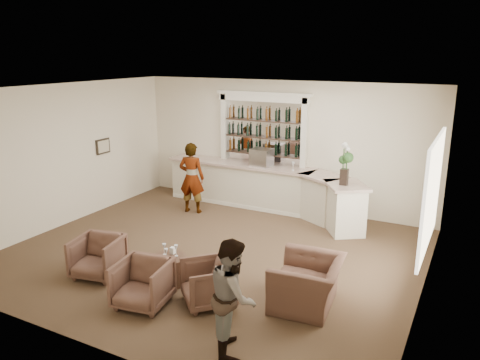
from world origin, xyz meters
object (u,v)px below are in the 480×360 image
(bar_counter, at_px, (267,189))
(espresso_machine, at_px, (262,157))
(armchair_left, at_px, (98,257))
(cocktail_table, at_px, (170,270))
(armchair_center, at_px, (143,284))
(sommelier, at_px, (192,178))
(armchair_far, at_px, (307,283))
(flower_vase, at_px, (345,161))
(armchair_right, at_px, (208,283))
(guest, at_px, (233,296))

(bar_counter, height_order, espresso_machine, espresso_machine)
(armchair_left, distance_m, espresso_machine, 5.09)
(cocktail_table, relative_size, armchair_center, 0.74)
(sommelier, height_order, armchair_far, sommelier)
(armchair_far, height_order, espresso_machine, espresso_machine)
(espresso_machine, distance_m, flower_vase, 2.50)
(sommelier, xyz_separation_m, armchair_right, (2.74, -3.71, -0.54))
(cocktail_table, height_order, flower_vase, flower_vase)
(armchair_center, bearing_deg, armchair_left, 152.82)
(armchair_center, height_order, espresso_machine, espresso_machine)
(armchair_right, bearing_deg, armchair_left, -133.82)
(cocktail_table, xyz_separation_m, guest, (1.91, -1.16, 0.56))
(cocktail_table, relative_size, flower_vase, 0.65)
(guest, relative_size, espresso_machine, 3.15)
(armchair_right, height_order, flower_vase, flower_vase)
(sommelier, bearing_deg, armchair_far, 132.38)
(guest, height_order, armchair_far, guest)
(espresso_machine, bearing_deg, flower_vase, -13.68)
(bar_counter, distance_m, espresso_machine, 0.82)
(armchair_center, relative_size, armchair_far, 0.70)
(sommelier, height_order, armchair_center, sommelier)
(guest, bearing_deg, armchair_center, 49.82)
(armchair_center, bearing_deg, armchair_right, 20.71)
(sommelier, relative_size, armchair_right, 2.28)
(armchair_left, bearing_deg, cocktail_table, 4.15)
(armchair_right, bearing_deg, sommelier, 170.31)
(armchair_center, relative_size, armchair_right, 1.05)
(guest, bearing_deg, flower_vase, -31.14)
(armchair_right, relative_size, espresso_machine, 1.55)
(cocktail_table, bearing_deg, espresso_machine, 94.13)
(sommelier, distance_m, guest, 5.87)
(armchair_center, bearing_deg, guest, -20.10)
(bar_counter, relative_size, armchair_center, 6.84)
(armchair_far, bearing_deg, cocktail_table, -86.40)
(armchair_center, height_order, flower_vase, flower_vase)
(bar_counter, bearing_deg, armchair_center, -87.76)
(guest, bearing_deg, bar_counter, -9.66)
(cocktail_table, height_order, espresso_machine, espresso_machine)
(sommelier, bearing_deg, bar_counter, -159.44)
(cocktail_table, bearing_deg, armchair_left, -163.71)
(cocktail_table, bearing_deg, armchair_far, 9.52)
(guest, relative_size, armchair_center, 1.94)
(guest, bearing_deg, armchair_far, -47.62)
(cocktail_table, xyz_separation_m, armchair_center, (0.07, -0.82, 0.13))
(bar_counter, bearing_deg, armchair_right, -76.81)
(armchair_right, relative_size, armchair_far, 0.66)
(armchair_right, bearing_deg, armchair_far, 69.72)
(espresso_machine, bearing_deg, bar_counter, -14.52)
(cocktail_table, height_order, armchair_right, armchair_right)
(bar_counter, distance_m, cocktail_table, 4.46)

